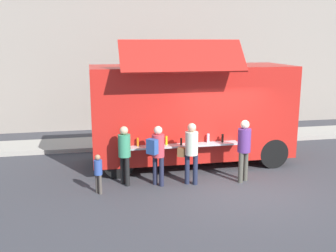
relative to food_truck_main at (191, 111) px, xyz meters
name	(u,v)px	position (x,y,z in m)	size (l,w,h in m)	color
ground_plane	(240,190)	(0.66, -2.54, -1.66)	(60.00, 60.00, 0.00)	#38383D
curb_strip	(65,145)	(-4.00, 2.62, -1.58)	(28.00, 1.60, 0.15)	#9E998E
building_behind	(88,41)	(-3.00, 6.52, 2.09)	(32.00, 2.40, 7.50)	gray
food_truck_main	(191,111)	(0.00, 0.00, 0.00)	(6.06, 2.99, 3.81)	red
trash_bin	(270,128)	(3.81, 2.32, -1.22)	(0.60, 0.60, 0.87)	#2E5D39
customer_front_ordering	(191,148)	(-0.48, -1.84, -0.66)	(0.53, 0.40, 1.68)	#1E233B
customer_mid_with_backpack	(157,150)	(-1.37, -1.78, -0.67)	(0.50, 0.50, 1.62)	#1F2238
customer_rear_waiting	(124,150)	(-2.21, -1.55, -0.70)	(0.33, 0.33, 1.61)	black
customer_extra_browsing	(244,145)	(0.97, -1.93, -0.63)	(0.35, 0.35, 1.72)	#49473E
child_near_queue	(98,170)	(-2.92, -2.03, -1.05)	(0.21, 0.21, 1.02)	#4D453E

